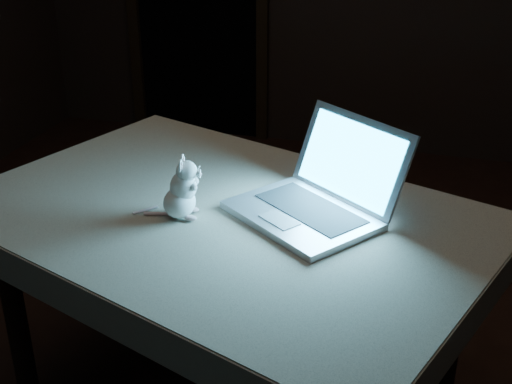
% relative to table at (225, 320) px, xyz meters
% --- Properties ---
extents(floor, '(5.00, 5.00, 0.00)m').
position_rel_table_xyz_m(floor, '(-0.02, 0.29, -0.41)').
color(floor, black).
rests_on(floor, ground).
extents(table, '(1.80, 1.47, 0.83)m').
position_rel_table_xyz_m(table, '(0.00, 0.00, 0.00)').
color(table, black).
rests_on(table, floor).
extents(tablecloth, '(1.97, 1.69, 0.12)m').
position_rel_table_xyz_m(tablecloth, '(0.03, -0.03, 0.37)').
color(tablecloth, beige).
rests_on(tablecloth, table).
extents(laptop, '(0.59, 0.58, 0.30)m').
position_rel_table_xyz_m(laptop, '(0.25, 0.02, 0.57)').
color(laptop, silver).
rests_on(laptop, tablecloth).
extents(plush_mouse, '(0.19, 0.19, 0.20)m').
position_rel_table_xyz_m(plush_mouse, '(-0.12, -0.07, 0.52)').
color(plush_mouse, white).
rests_on(plush_mouse, tablecloth).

